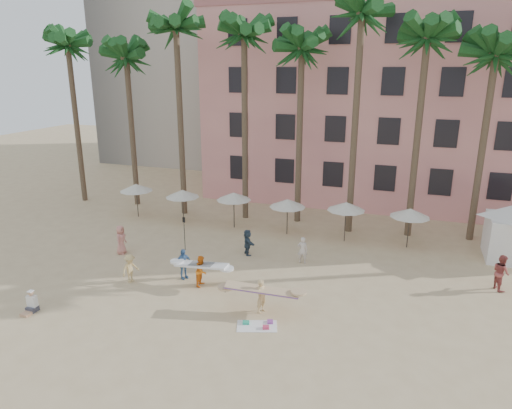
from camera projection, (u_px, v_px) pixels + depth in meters
name	position (u px, v px, depth m)	size (l,w,h in m)	color
ground	(236.00, 330.00, 20.28)	(120.00, 120.00, 0.00)	#D1B789
pink_hotel	(419.00, 106.00, 39.38)	(35.00, 14.00, 16.00)	#F9A198
palm_row	(323.00, 39.00, 29.97)	(44.40, 5.40, 16.30)	brown
umbrella_row	(260.00, 199.00, 31.86)	(22.50, 2.70, 2.73)	#332B23
beach_towel	(258.00, 325.00, 20.55)	(2.02, 1.51, 0.14)	white
carrier_yellow	(262.00, 293.00, 21.48)	(3.54, 1.38, 1.67)	#D6B278
carrier_white	(202.00, 270.00, 24.16)	(2.89, 0.82, 1.68)	orange
beachgoers	(254.00, 256.00, 25.99)	(22.46, 6.95, 1.92)	#426B9B
paddle	(184.00, 229.00, 28.65)	(0.18, 0.04, 2.23)	black
seated_man	(31.00, 305.00, 21.68)	(0.46, 0.81, 1.05)	#3F3F4C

